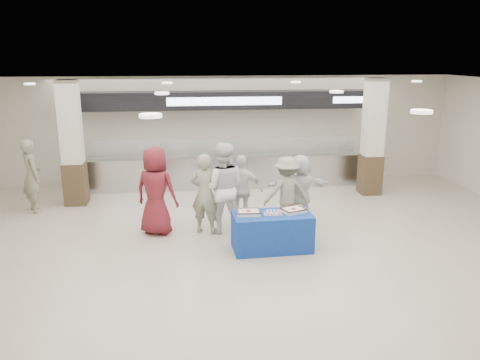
{
  "coord_description": "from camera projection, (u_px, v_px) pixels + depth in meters",
  "views": [
    {
      "loc": [
        -1.16,
        -7.98,
        3.78
      ],
      "look_at": [
        0.0,
        1.6,
        1.2
      ],
      "focal_mm": 35.0,
      "sensor_mm": 36.0,
      "label": 1
    }
  ],
  "objects": [
    {
      "name": "civilian_maroon",
      "position": [
        156.0,
        191.0,
        10.04
      ],
      "size": [
        1.11,
        0.95,
        1.93
      ],
      "primitive_type": "imported",
      "rotation": [
        0.0,
        0.0,
        2.72
      ],
      "color": "maroon",
      "rests_on": "ground"
    },
    {
      "name": "soldier_bg",
      "position": [
        32.0,
        176.0,
        11.49
      ],
      "size": [
        0.73,
        0.8,
        1.83
      ],
      "primitive_type": "imported",
      "rotation": [
        0.0,
        0.0,
        2.13
      ],
      "color": "gray",
      "rests_on": "ground"
    },
    {
      "name": "chef_tall",
      "position": [
        223.0,
        188.0,
        10.15
      ],
      "size": [
        1.06,
        0.88,
        2.0
      ],
      "primitive_type": "imported",
      "rotation": [
        0.0,
        0.0,
        3.0
      ],
      "color": "white",
      "rests_on": "ground"
    },
    {
      "name": "display_table",
      "position": [
        272.0,
        232.0,
        9.33
      ],
      "size": [
        1.58,
        0.83,
        0.75
      ],
      "primitive_type": "cube",
      "rotation": [
        0.0,
        0.0,
        0.04
      ],
      "color": "#163D99",
      "rests_on": "ground"
    },
    {
      "name": "sheet_cake_right",
      "position": [
        293.0,
        210.0,
        9.33
      ],
      "size": [
        0.54,
        0.48,
        0.09
      ],
      "color": "silver",
      "rests_on": "display_table"
    },
    {
      "name": "sheet_cake_left",
      "position": [
        248.0,
        212.0,
        9.19
      ],
      "size": [
        0.47,
        0.37,
        0.09
      ],
      "color": "silver",
      "rests_on": "display_table"
    },
    {
      "name": "cupcake_tray",
      "position": [
        273.0,
        213.0,
        9.21
      ],
      "size": [
        0.38,
        0.3,
        0.06
      ],
      "color": "#B1B0B5",
      "rests_on": "display_table"
    },
    {
      "name": "column_right",
      "position": [
        373.0,
        140.0,
        12.86
      ],
      "size": [
        0.55,
        0.55,
        3.2
      ],
      "color": "#39291A",
      "rests_on": "ground"
    },
    {
      "name": "chef_short",
      "position": [
        242.0,
        190.0,
        10.7
      ],
      "size": [
        1.01,
        0.58,
        1.61
      ],
      "primitive_type": "imported",
      "rotation": [
        0.0,
        0.0,
        2.93
      ],
      "color": "white",
      "rests_on": "ground"
    },
    {
      "name": "serving_line",
      "position": [
        224.0,
        148.0,
        13.64
      ],
      "size": [
        8.7,
        0.85,
        2.8
      ],
      "color": "#B8BBC0",
      "rests_on": "ground"
    },
    {
      "name": "soldier_b",
      "position": [
        286.0,
        192.0,
        10.53
      ],
      "size": [
        1.12,
        0.76,
        1.61
      ],
      "primitive_type": "imported",
      "rotation": [
        0.0,
        0.0,
        3.3
      ],
      "color": "gray",
      "rests_on": "ground"
    },
    {
      "name": "ground",
      "position": [
        250.0,
        264.0,
        8.76
      ],
      "size": [
        14.0,
        14.0,
        0.0
      ],
      "primitive_type": "plane",
      "color": "#BDB4A1",
      "rests_on": "ground"
    },
    {
      "name": "civilian_white",
      "position": [
        300.0,
        188.0,
        10.86
      ],
      "size": [
        1.5,
        0.53,
        1.6
      ],
      "primitive_type": "imported",
      "rotation": [
        0.0,
        0.0,
        3.18
      ],
      "color": "white",
      "rests_on": "ground"
    },
    {
      "name": "soldier_a",
      "position": [
        205.0,
        194.0,
        10.09
      ],
      "size": [
        0.76,
        0.64,
        1.77
      ],
      "primitive_type": "imported",
      "rotation": [
        0.0,
        0.0,
        2.74
      ],
      "color": "gray",
      "rests_on": "ground"
    },
    {
      "name": "column_left",
      "position": [
        72.0,
        146.0,
        11.93
      ],
      "size": [
        0.55,
        0.55,
        3.2
      ],
      "color": "#39291A",
      "rests_on": "ground"
    }
  ]
}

